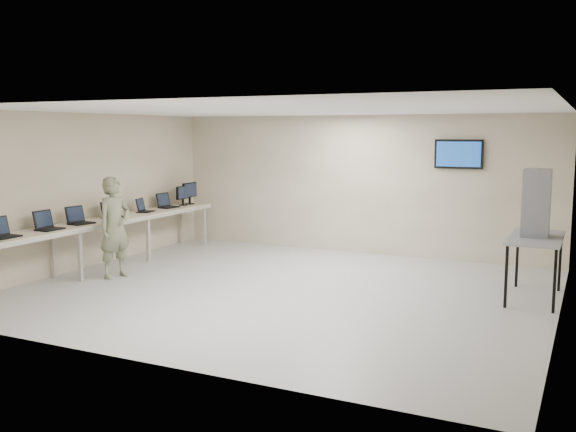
% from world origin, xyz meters
% --- Properties ---
extents(room, '(8.01, 7.01, 2.81)m').
position_xyz_m(room, '(0.03, 0.06, 1.41)').
color(room, '#BBBBBB').
rests_on(room, ground).
extents(workbench, '(0.76, 6.00, 0.90)m').
position_xyz_m(workbench, '(-3.59, 0.00, 0.83)').
color(workbench, tan).
rests_on(workbench, ground).
extents(laptop_0, '(0.33, 0.40, 0.31)m').
position_xyz_m(laptop_0, '(-3.61, -2.15, 0.98)').
color(laptop_0, black).
rests_on(laptop_0, workbench).
extents(laptop_1, '(0.33, 0.40, 0.31)m').
position_xyz_m(laptop_1, '(-3.59, -1.30, 0.98)').
color(laptop_1, black).
rests_on(laptop_1, workbench).
extents(laptop_2, '(0.36, 0.42, 0.30)m').
position_xyz_m(laptop_2, '(-3.61, -0.58, 0.98)').
color(laptop_2, black).
rests_on(laptop_2, workbench).
extents(laptop_3, '(0.33, 0.39, 0.30)m').
position_xyz_m(laptop_3, '(-3.64, 0.30, 0.98)').
color(laptop_3, black).
rests_on(laptop_3, workbench).
extents(laptop_4, '(0.35, 0.39, 0.27)m').
position_xyz_m(laptop_4, '(-3.64, 1.22, 0.97)').
color(laptop_4, black).
rests_on(laptop_4, workbench).
extents(laptop_5, '(0.36, 0.42, 0.31)m').
position_xyz_m(laptop_5, '(-3.67, 2.00, 0.98)').
color(laptop_5, black).
rests_on(laptop_5, workbench).
extents(monitor_near, '(0.19, 0.42, 0.42)m').
position_xyz_m(monitor_near, '(-3.60, 2.50, 1.15)').
color(monitor_near, black).
rests_on(monitor_near, workbench).
extents(monitor_far, '(0.21, 0.47, 0.47)m').
position_xyz_m(monitor_far, '(-3.60, 2.75, 1.18)').
color(monitor_far, black).
rests_on(monitor_far, workbench).
extents(soldier, '(0.51, 0.69, 1.72)m').
position_xyz_m(soldier, '(-2.95, -0.43, 0.86)').
color(soldier, '#666D4F').
rests_on(soldier, ground).
extents(side_table, '(0.73, 1.57, 0.94)m').
position_xyz_m(side_table, '(3.60, 1.14, 0.87)').
color(side_table, gray).
rests_on(side_table, ground).
extents(storage_bins, '(0.38, 0.42, 0.99)m').
position_xyz_m(storage_bins, '(3.58, 1.14, 1.44)').
color(storage_bins, gray).
rests_on(storage_bins, side_table).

